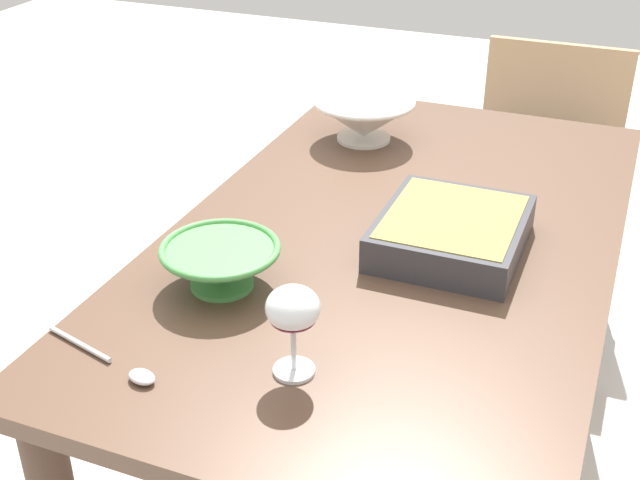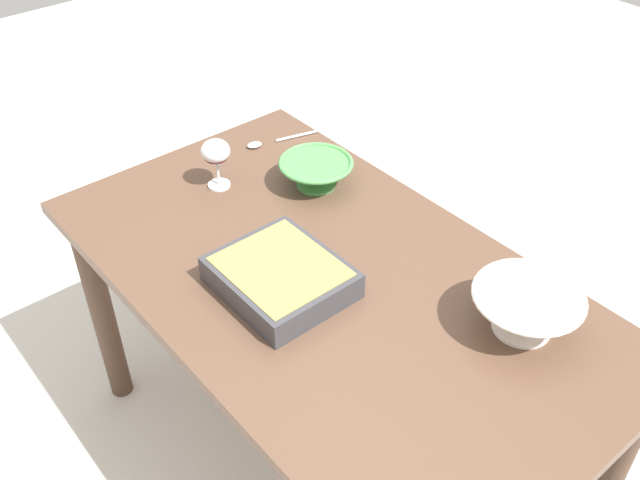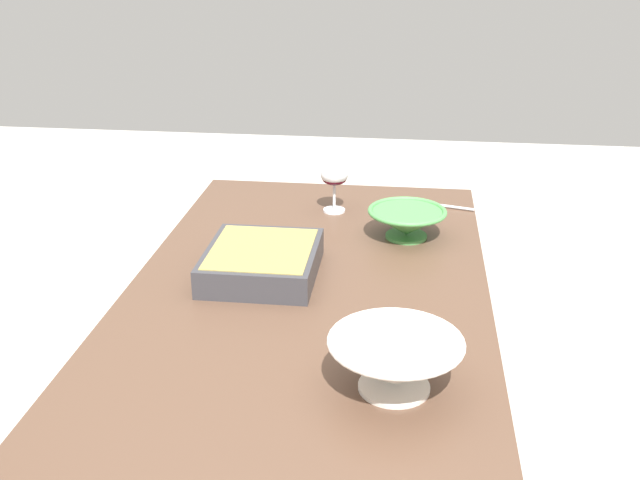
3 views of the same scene
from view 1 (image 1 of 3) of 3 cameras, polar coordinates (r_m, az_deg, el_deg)
name	(u,v)px [view 1 (image 1 of 3)]	position (r m, az deg, el deg)	size (l,w,h in m)	color
dining_table	(394,282)	(1.64, 5.02, -2.84)	(1.40, 0.80, 0.74)	brown
chair	(541,167)	(2.62, 14.78, 4.82)	(0.44, 0.45, 0.80)	#334772
wine_glass	(293,313)	(1.16, -1.85, -4.98)	(0.08, 0.08, 0.14)	white
casserole_dish	(452,230)	(1.51, 8.94, 0.65)	(0.29, 0.25, 0.07)	#38383D
mixing_bowl	(221,263)	(1.39, -6.75, -1.58)	(0.20, 0.20, 0.08)	#4C994C
small_bowl	(364,117)	(1.96, 3.02, 8.31)	(0.23, 0.23, 0.10)	white
serving_spoon	(121,366)	(1.25, -13.36, -8.31)	(0.08, 0.22, 0.01)	silver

